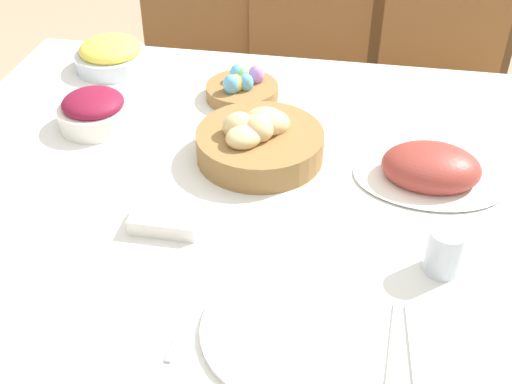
{
  "coord_description": "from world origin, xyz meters",
  "views": [
    {
      "loc": [
        0.16,
        -1.05,
        1.55
      ],
      "look_at": [
        -0.02,
        -0.09,
        0.8
      ],
      "focal_mm": 45.0,
      "sensor_mm": 36.0,
      "label": 1
    }
  ],
  "objects_px": {
    "bread_basket": "(260,140)",
    "spoon": "(413,349)",
    "fork": "(187,318)",
    "drinking_cup": "(444,251)",
    "chair_far_left": "(195,75)",
    "ham_platter": "(431,169)",
    "sideboard": "(362,9)",
    "knife": "(393,346)",
    "egg_basket": "(242,88)",
    "butter_dish": "(166,220)",
    "beet_salad_bowl": "(94,111)",
    "dinner_plate": "(288,330)",
    "chair_far_right": "(441,95)",
    "pineapple_bowl": "(111,55)",
    "chair_far_center": "(305,84)"
  },
  "relations": [
    {
      "from": "bread_basket",
      "to": "spoon",
      "type": "relative_size",
      "value": 1.53
    },
    {
      "from": "fork",
      "to": "drinking_cup",
      "type": "distance_m",
      "value": 0.45
    },
    {
      "from": "chair_far_left",
      "to": "ham_platter",
      "type": "relative_size",
      "value": 2.97
    },
    {
      "from": "fork",
      "to": "sideboard",
      "type": "bearing_deg",
      "value": 88.52
    },
    {
      "from": "chair_far_left",
      "to": "knife",
      "type": "relative_size",
      "value": 5.14
    },
    {
      "from": "sideboard",
      "to": "ham_platter",
      "type": "distance_m",
      "value": 1.81
    },
    {
      "from": "egg_basket",
      "to": "butter_dish",
      "type": "bearing_deg",
      "value": -95.01
    },
    {
      "from": "sideboard",
      "to": "bread_basket",
      "type": "xyz_separation_m",
      "value": [
        -0.18,
        -1.74,
        0.37
      ]
    },
    {
      "from": "egg_basket",
      "to": "beet_salad_bowl",
      "type": "bearing_deg",
      "value": -148.58
    },
    {
      "from": "dinner_plate",
      "to": "fork",
      "type": "relative_size",
      "value": 1.53
    },
    {
      "from": "sideboard",
      "to": "ham_platter",
      "type": "relative_size",
      "value": 4.18
    },
    {
      "from": "dinner_plate",
      "to": "egg_basket",
      "type": "bearing_deg",
      "value": 106.47
    },
    {
      "from": "fork",
      "to": "chair_far_right",
      "type": "bearing_deg",
      "value": 73.07
    },
    {
      "from": "chair_far_left",
      "to": "ham_platter",
      "type": "height_order",
      "value": "chair_far_left"
    },
    {
      "from": "egg_basket",
      "to": "spoon",
      "type": "xyz_separation_m",
      "value": [
        0.41,
        -0.73,
        -0.02
      ]
    },
    {
      "from": "fork",
      "to": "drinking_cup",
      "type": "xyz_separation_m",
      "value": [
        0.41,
        0.19,
        0.04
      ]
    },
    {
      "from": "fork",
      "to": "butter_dish",
      "type": "height_order",
      "value": "butter_dish"
    },
    {
      "from": "pineapple_bowl",
      "to": "chair_far_left",
      "type": "bearing_deg",
      "value": 80.56
    },
    {
      "from": "bread_basket",
      "to": "pineapple_bowl",
      "type": "distance_m",
      "value": 0.58
    },
    {
      "from": "ham_platter",
      "to": "drinking_cup",
      "type": "xyz_separation_m",
      "value": [
        0.01,
        -0.26,
        0.02
      ]
    },
    {
      "from": "chair_far_right",
      "to": "spoon",
      "type": "relative_size",
      "value": 5.14
    },
    {
      "from": "fork",
      "to": "knife",
      "type": "relative_size",
      "value": 1.0
    },
    {
      "from": "butter_dish",
      "to": "beet_salad_bowl",
      "type": "bearing_deg",
      "value": 129.48
    },
    {
      "from": "egg_basket",
      "to": "pineapple_bowl",
      "type": "distance_m",
      "value": 0.39
    },
    {
      "from": "knife",
      "to": "butter_dish",
      "type": "xyz_separation_m",
      "value": [
        -0.42,
        0.22,
        0.01
      ]
    },
    {
      "from": "chair_far_right",
      "to": "spoon",
      "type": "distance_m",
      "value": 1.37
    },
    {
      "from": "ham_platter",
      "to": "pineapple_bowl",
      "type": "bearing_deg",
      "value": 155.41
    },
    {
      "from": "dinner_plate",
      "to": "knife",
      "type": "height_order",
      "value": "dinner_plate"
    },
    {
      "from": "sideboard",
      "to": "drinking_cup",
      "type": "xyz_separation_m",
      "value": [
        0.19,
        -2.03,
        0.37
      ]
    },
    {
      "from": "chair_far_left",
      "to": "bread_basket",
      "type": "height_order",
      "value": "chair_far_left"
    },
    {
      "from": "bread_basket",
      "to": "beet_salad_bowl",
      "type": "height_order",
      "value": "bread_basket"
    },
    {
      "from": "sideboard",
      "to": "beet_salad_bowl",
      "type": "height_order",
      "value": "sideboard"
    },
    {
      "from": "chair_far_center",
      "to": "sideboard",
      "type": "height_order",
      "value": "chair_far_center"
    },
    {
      "from": "ham_platter",
      "to": "butter_dish",
      "type": "distance_m",
      "value": 0.55
    },
    {
      "from": "egg_basket",
      "to": "drinking_cup",
      "type": "xyz_separation_m",
      "value": [
        0.46,
        -0.54,
        0.02
      ]
    },
    {
      "from": "chair_far_right",
      "to": "knife",
      "type": "height_order",
      "value": "chair_far_right"
    },
    {
      "from": "bread_basket",
      "to": "egg_basket",
      "type": "distance_m",
      "value": 0.27
    },
    {
      "from": "beet_salad_bowl",
      "to": "chair_far_right",
      "type": "bearing_deg",
      "value": 42.41
    },
    {
      "from": "ham_platter",
      "to": "fork",
      "type": "bearing_deg",
      "value": -131.22
    },
    {
      "from": "chair_far_center",
      "to": "egg_basket",
      "type": "height_order",
      "value": "chair_far_center"
    },
    {
      "from": "bread_basket",
      "to": "knife",
      "type": "height_order",
      "value": "bread_basket"
    },
    {
      "from": "sideboard",
      "to": "butter_dish",
      "type": "height_order",
      "value": "sideboard"
    },
    {
      "from": "bread_basket",
      "to": "ham_platter",
      "type": "distance_m",
      "value": 0.36
    },
    {
      "from": "sideboard",
      "to": "butter_dish",
      "type": "xyz_separation_m",
      "value": [
        -0.31,
        -2.0,
        0.34
      ]
    },
    {
      "from": "dinner_plate",
      "to": "butter_dish",
      "type": "height_order",
      "value": "butter_dish"
    },
    {
      "from": "chair_far_right",
      "to": "drinking_cup",
      "type": "height_order",
      "value": "chair_far_right"
    },
    {
      "from": "sideboard",
      "to": "beet_salad_bowl",
      "type": "distance_m",
      "value": 1.81
    },
    {
      "from": "chair_far_left",
      "to": "ham_platter",
      "type": "distance_m",
      "value": 1.19
    },
    {
      "from": "dinner_plate",
      "to": "butter_dish",
      "type": "xyz_separation_m",
      "value": [
        -0.26,
        0.22,
        0.01
      ]
    },
    {
      "from": "dinner_plate",
      "to": "fork",
      "type": "distance_m",
      "value": 0.16
    }
  ]
}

